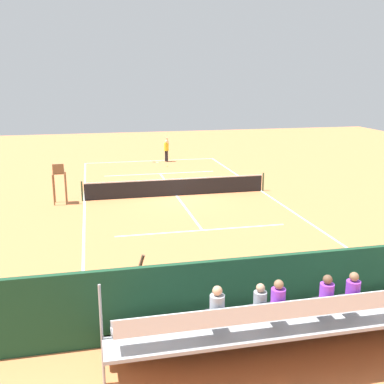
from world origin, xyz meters
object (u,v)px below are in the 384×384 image
equipment_bag (268,308)px  bleacher_stand (297,319)px  umpire_chair (59,179)px  tennis_racket (157,162)px  tennis_net (176,187)px  line_judge (141,290)px  courtside_bench (331,286)px  tennis_ball_near (167,166)px  tennis_player (166,149)px

equipment_bag → bleacher_stand: bearing=86.7°
bleacher_stand → umpire_chair: size_ratio=4.23×
equipment_bag → tennis_racket: size_ratio=1.60×
tennis_net → tennis_racket: bearing=-92.3°
tennis_net → line_judge: (3.43, 13.24, 0.51)m
bleacher_stand → courtside_bench: bearing=-134.4°
tennis_ball_near → line_judge: 22.18m
tennis_net → equipment_bag: tennis_net is taller
tennis_net → tennis_ball_near: bearing=-96.0°
tennis_player → line_judge: size_ratio=1.00×
equipment_bag → tennis_racket: 23.62m
courtside_bench → equipment_bag: bearing=3.7°
tennis_player → tennis_ball_near: (0.27, 1.94, -0.98)m
courtside_bench → line_judge: 5.53m
bleacher_stand → equipment_bag: (-0.12, -2.03, -0.80)m
umpire_chair → equipment_bag: size_ratio=2.38×
bleacher_stand → umpire_chair: 16.32m
umpire_chair → line_judge: umpire_chair is taller
courtside_bench → line_judge: line_judge is taller
bleacher_stand → tennis_ball_near: bearing=-92.2°
tennis_ball_near → umpire_chair: bearing=51.1°
tennis_racket → line_judge: size_ratio=0.29×
umpire_chair → tennis_racket: (-6.60, -10.54, -1.30)m
line_judge → umpire_chair: bearing=-77.9°
tennis_net → equipment_bag: 13.40m
bleacher_stand → line_judge: bleacher_stand is taller
courtside_bench → tennis_ball_near: bearing=-86.9°
tennis_player → equipment_bag: bearing=87.4°
umpire_chair → tennis_ball_near: size_ratio=32.42×
tennis_racket → tennis_ball_near: tennis_ball_near is taller
tennis_net → umpire_chair: 6.26m
courtside_bench → tennis_player: tennis_player is taller
umpire_chair → tennis_player: bearing=-124.5°
line_judge → bleacher_stand: bearing=147.3°
line_judge → tennis_player: bearing=-101.0°
tennis_net → equipment_bag: bearing=90.4°
equipment_bag → tennis_player: bearing=-92.6°
umpire_chair → tennis_player: umpire_chair is taller
tennis_racket → line_judge: (3.83, 23.46, 1.00)m
tennis_ball_near → tennis_racket: bearing=-73.9°
tennis_net → umpire_chair: bearing=3.0°
equipment_bag → tennis_ball_near: (-0.81, -21.89, -0.15)m
tennis_ball_near → line_judge: line_judge is taller
bleacher_stand → courtside_bench: size_ratio=5.03×
courtside_bench → line_judge: bearing=-0.3°
tennis_net → bleacher_stand: 15.44m
umpire_chair → courtside_bench: umpire_chair is taller
bleacher_stand → tennis_racket: bearing=-91.0°
tennis_net → courtside_bench: (-2.08, 13.27, 0.06)m
tennis_ball_near → tennis_player: bearing=-98.1°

